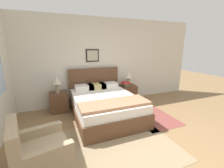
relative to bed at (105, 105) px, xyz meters
The scene contains 14 objects.
ground_plane 1.86m from the bed, 86.47° to the right, with size 16.00×16.00×0.00m, color olive.
wall_back 1.46m from the bed, 83.97° to the left, with size 6.91×0.09×2.60m.
area_rug_main 1.26m from the bed, 98.11° to the right, with size 2.05×1.72×0.01m.
area_rug_bedside 1.29m from the bed, 26.63° to the right, with size 0.94×1.20×0.01m.
bed is the anchor object (origin of this frame).
armchair 2.02m from the bed, 135.14° to the right, with size 0.82×0.82×0.86m.
nightstand_near_window 1.32m from the bed, 144.68° to the left, with size 0.47×0.48×0.54m.
nightstand_by_door 1.32m from the bed, 35.32° to the left, with size 0.47×0.48×0.54m.
table_lamp_near_window 1.42m from the bed, 145.73° to the left, with size 0.25×0.25×0.46m.
table_lamp_by_door 1.41m from the bed, 34.78° to the left, with size 0.25×0.25×0.46m.
book_thick_bottom 1.23m from the bed, 36.45° to the left, with size 0.18×0.23×0.03m.
book_hardcover_middle 1.23m from the bed, 36.45° to the left, with size 0.17×0.27×0.03m.
book_novel_upper 1.24m from the bed, 36.45° to the left, with size 0.24×0.27×0.04m.
book_slim_near_top 1.25m from the bed, 36.45° to the left, with size 0.24×0.29×0.03m.
Camera 1 is at (-1.27, -1.57, 1.76)m, focal length 24.00 mm.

